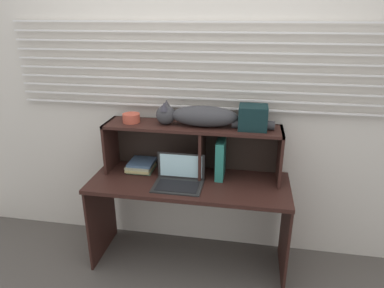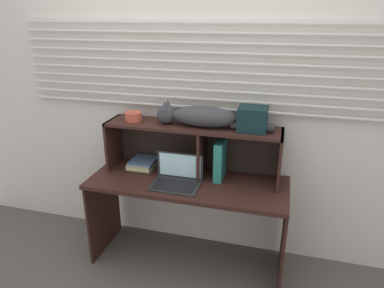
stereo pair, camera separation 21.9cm
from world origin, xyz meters
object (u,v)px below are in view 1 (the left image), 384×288
Objects in this scene: binder_upright at (221,158)px; book_stack at (141,165)px; small_basket at (131,118)px; storage_box at (253,117)px; laptop at (179,179)px; cat at (200,116)px.

binder_upright reaches higher than book_stack.
storage_box reaches higher than small_basket.
laptop is 1.75× the size of storage_box.
binder_upright is 0.73m from small_basket.
cat is at bearing -0.16° from book_stack.
binder_upright is 2.29× the size of small_basket.
binder_upright is at bearing -0.00° from cat.
cat is 0.35m from binder_upright.
binder_upright is at bearing 33.61° from laptop.
book_stack is (-0.62, 0.00, -0.11)m from binder_upright.
storage_box reaches higher than book_stack.
cat is 4.28× the size of storage_box.
book_stack is 1.69× the size of small_basket.
cat reaches higher than book_stack.
laptop is 0.58m from small_basket.
binder_upright is (0.16, -0.00, -0.32)m from cat.
small_basket is at bearing 180.00° from storage_box.
cat is 0.38m from storage_box.
laptop is at bearing -28.66° from book_stack.
small_basket is (-0.68, 0.00, 0.28)m from binder_upright.
binder_upright is at bearing 180.00° from storage_box.
small_basket is at bearing -178.63° from book_stack.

